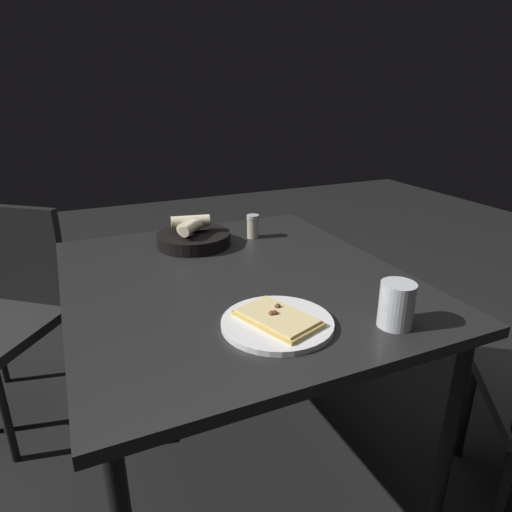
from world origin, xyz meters
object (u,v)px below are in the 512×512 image
object	(u,v)px
pizza_plate	(277,322)
beer_glass	(396,307)
dining_table	(236,294)
bread_basket	(193,237)
chair_near	(2,302)
pepper_shaker	(253,228)

from	to	relation	value
pizza_plate	beer_glass	size ratio (longest dim) A/B	2.44
dining_table	pizza_plate	bearing A→B (deg)	86.78
bread_basket	chair_near	world-z (taller)	same
bread_basket	pepper_shaker	xyz separation A→B (m)	(-0.23, 0.01, 0.01)
dining_table	pepper_shaker	distance (m)	0.39
beer_glass	chair_near	distance (m)	1.49
bread_basket	beer_glass	xyz separation A→B (m)	(-0.28, 0.76, 0.02)
pizza_plate	beer_glass	xyz separation A→B (m)	(-0.26, 0.11, 0.04)
pizza_plate	bread_basket	size ratio (longest dim) A/B	1.03
dining_table	chair_near	xyz separation A→B (m)	(0.72, -0.67, -0.19)
pepper_shaker	chair_near	xyz separation A→B (m)	(0.92, -0.35, -0.29)
dining_table	bread_basket	size ratio (longest dim) A/B	4.20
bread_basket	chair_near	xyz separation A→B (m)	(0.69, -0.34, -0.28)
chair_near	bread_basket	bearing A→B (deg)	153.45
pepper_shaker	chair_near	bearing A→B (deg)	-20.73
pizza_plate	bread_basket	distance (m)	0.64
beer_glass	pepper_shaker	bearing A→B (deg)	-86.83
dining_table	bread_basket	bearing A→B (deg)	-83.78
pizza_plate	pepper_shaker	size ratio (longest dim) A/B	3.07
bread_basket	beer_glass	world-z (taller)	beer_glass
bread_basket	chair_near	distance (m)	0.82
bread_basket	pepper_shaker	size ratio (longest dim) A/B	2.98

